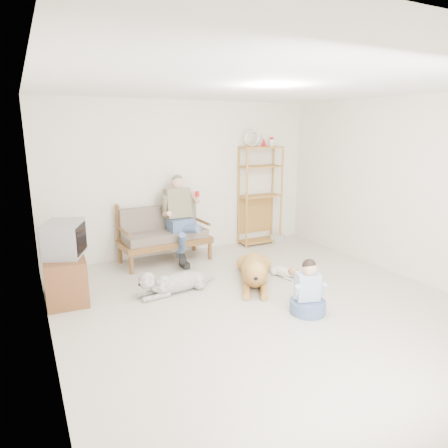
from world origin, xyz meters
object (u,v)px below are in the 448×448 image
loveseat (164,233)px  golden_retriever (255,270)px  tv_stand (65,277)px  etagere (260,195)px

loveseat → golden_retriever: 1.84m
tv_stand → golden_retriever: 2.62m
loveseat → golden_retriever: bearing=-66.5°
etagere → golden_retriever: (-1.19, -1.76, -0.77)m
loveseat → tv_stand: 1.94m
tv_stand → golden_retriever: bearing=-11.8°
etagere → tv_stand: size_ratio=2.36×
etagere → loveseat: bearing=-176.2°
etagere → golden_retriever: size_ratio=1.47×
loveseat → etagere: (2.02, 0.14, 0.48)m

